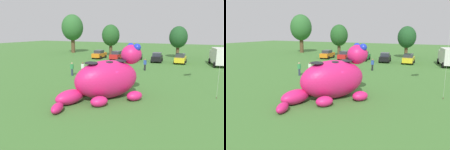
# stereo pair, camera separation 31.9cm
# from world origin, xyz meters

# --- Properties ---
(ground_plane) EXTENTS (160.00, 160.00, 0.00)m
(ground_plane) POSITION_xyz_m (0.00, 0.00, 0.00)
(ground_plane) COLOR #427533
(giant_inflatable_creature) EXTENTS (6.33, 8.80, 4.62)m
(giant_inflatable_creature) POSITION_xyz_m (0.02, -0.63, 1.69)
(giant_inflatable_creature) COLOR #E01E6B
(giant_inflatable_creature) RESTS_ON ground
(car_orange) EXTENTS (2.16, 4.21, 1.72)m
(car_orange) POSITION_xyz_m (-13.47, 22.96, 0.86)
(car_orange) COLOR orange
(car_orange) RESTS_ON ground
(car_red) EXTENTS (2.04, 4.15, 1.72)m
(car_red) POSITION_xyz_m (-9.31, 22.65, 0.86)
(car_red) COLOR red
(car_red) RESTS_ON ground
(car_green) EXTENTS (2.13, 4.20, 1.72)m
(car_green) POSITION_xyz_m (-5.62, 23.25, 0.86)
(car_green) COLOR #1E7238
(car_green) RESTS_ON ground
(car_black) EXTENTS (2.33, 4.28, 1.72)m
(car_black) POSITION_xyz_m (-1.31, 22.85, 0.86)
(car_black) COLOR black
(car_black) RESTS_ON ground
(car_yellow) EXTENTS (2.06, 4.16, 1.72)m
(car_yellow) POSITION_xyz_m (2.86, 22.77, 0.86)
(car_yellow) COLOR yellow
(car_yellow) RESTS_ON ground
(box_truck) EXTENTS (3.33, 6.67, 2.95)m
(box_truck) POSITION_xyz_m (9.00, 22.76, 1.60)
(box_truck) COLOR silver
(box_truck) RESTS_ON ground
(tree_far_left) EXTENTS (5.49, 5.49, 9.74)m
(tree_far_left) POSITION_xyz_m (-25.33, 30.58, 6.37)
(tree_far_left) COLOR brown
(tree_far_left) RESTS_ON ground
(tree_left) EXTENTS (3.95, 3.95, 7.01)m
(tree_left) POSITION_xyz_m (-13.15, 27.87, 4.59)
(tree_left) COLOR brown
(tree_left) RESTS_ON ground
(tree_mid_left) EXTENTS (3.71, 3.71, 6.59)m
(tree_mid_left) POSITION_xyz_m (1.18, 30.38, 4.31)
(tree_mid_left) COLOR brown
(tree_mid_left) RESTS_ON ground
(spectator_near_inflatable) EXTENTS (0.38, 0.26, 1.71)m
(spectator_near_inflatable) POSITION_xyz_m (-7.10, 6.70, 0.85)
(spectator_near_inflatable) COLOR black
(spectator_near_inflatable) RESTS_ON ground
(spectator_mid_field) EXTENTS (0.38, 0.26, 1.71)m
(spectator_mid_field) POSITION_xyz_m (-1.68, 4.34, 0.85)
(spectator_mid_field) COLOR #726656
(spectator_mid_field) RESTS_ON ground
(spectator_wandering) EXTENTS (0.38, 0.26, 1.71)m
(spectator_wandering) POSITION_xyz_m (-8.22, 5.88, 0.85)
(spectator_wandering) COLOR #2D334C
(spectator_wandering) RESTS_ON ground
(spectator_far_side) EXTENTS (0.38, 0.26, 1.71)m
(spectator_far_side) POSITION_xyz_m (-0.79, 13.42, 0.85)
(spectator_far_side) COLOR black
(spectator_far_side) RESTS_ON ground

